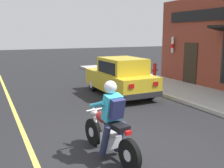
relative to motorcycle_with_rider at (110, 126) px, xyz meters
The scene contains 6 objects.
ground_plane 0.77m from the motorcycle_with_rider, 17.78° to the left, with size 80.00×80.00×0.00m, color black.
sidewalk_curb 6.37m from the motorcycle_with_rider, 29.37° to the left, with size 2.60×22.00×0.14m, color #ADAAA3.
lane_stripe 3.50m from the motorcycle_with_rider, 115.13° to the left, with size 0.12×19.80×0.01m, color #D1C64C.
motorcycle_with_rider is the anchor object (origin of this frame).
car_hatchback 5.62m from the motorcycle_with_rider, 60.07° to the left, with size 1.64×3.78×1.57m.
fire_hydrant 8.88m from the motorcycle_with_rider, 49.06° to the left, with size 0.36×0.24×0.88m.
Camera 1 is at (-2.54, -4.71, 2.53)m, focal length 42.00 mm.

